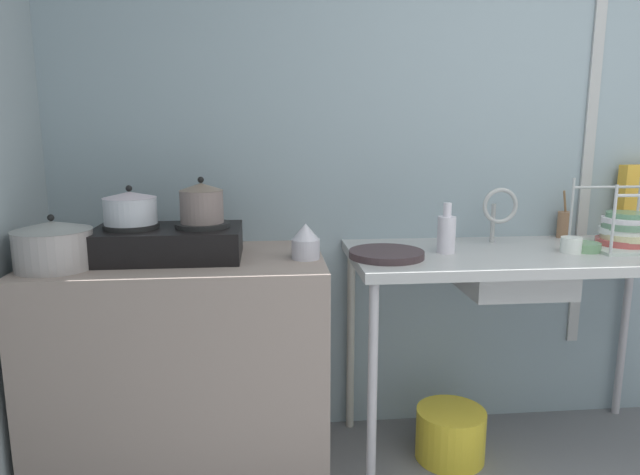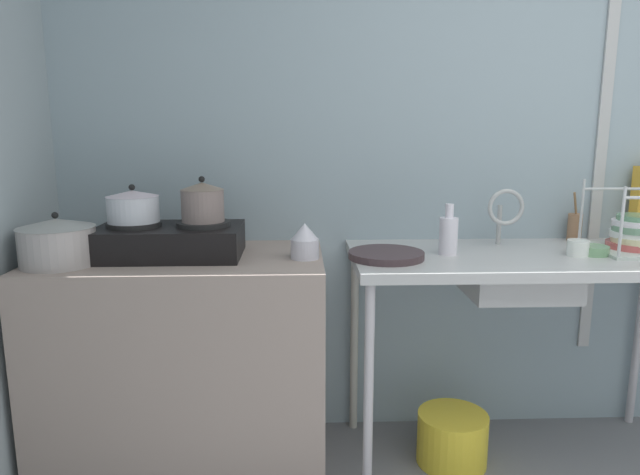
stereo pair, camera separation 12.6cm
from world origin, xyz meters
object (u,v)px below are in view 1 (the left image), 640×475
at_px(percolator, 306,242).
at_px(cup_by_rack, 571,245).
at_px(faucet, 499,208).
at_px(bottle_by_sink, 446,233).
at_px(pot_on_left_burner, 130,208).
at_px(cereal_box, 636,201).
at_px(utensil_jar, 564,224).
at_px(pot_beside_stove, 53,245).
at_px(frying_pan, 386,254).
at_px(stove, 168,242).
at_px(bucket_on_floor, 450,434).
at_px(pot_on_right_burner, 202,203).
at_px(sink_basin, 513,272).
at_px(small_bowl_on_drainboard, 585,247).
at_px(dish_rack, 624,232).

xyz_separation_m(percolator, cup_by_rack, (1.07, 0.01, -0.04)).
distance_m(faucet, bottle_by_sink, 0.31).
bearing_deg(pot_on_left_burner, percolator, -4.88).
relative_size(cereal_box, utensil_jar, 1.51).
xyz_separation_m(pot_beside_stove, bottle_by_sink, (1.47, 0.12, -0.01)).
relative_size(frying_pan, cereal_box, 0.89).
bearing_deg(stove, bottle_by_sink, -0.41).
xyz_separation_m(cereal_box, utensil_jar, (-0.34, -0.00, -0.10)).
relative_size(cereal_box, bucket_on_floor, 1.13).
bearing_deg(pot_on_right_burner, frying_pan, -5.38).
xyz_separation_m(pot_on_left_burner, sink_basin, (1.51, -0.01, -0.28)).
xyz_separation_m(bottle_by_sink, bucket_on_floor, (0.05, -0.03, -0.87)).
distance_m(pot_on_left_burner, percolator, 0.67).
bearing_deg(pot_on_left_burner, bucket_on_floor, -1.50).
bearing_deg(frying_pan, pot_beside_stove, -177.17).
bearing_deg(utensil_jar, cup_by_rack, -113.66).
bearing_deg(small_bowl_on_drainboard, dish_rack, 15.29).
height_order(percolator, cereal_box, cereal_box).
height_order(percolator, frying_pan, percolator).
xyz_separation_m(pot_on_right_burner, bucket_on_floor, (1.01, -0.03, -1.00)).
bearing_deg(percolator, bottle_by_sink, 4.87).
bearing_deg(utensil_jar, cereal_box, 0.48).
bearing_deg(faucet, pot_on_right_burner, -174.18).
xyz_separation_m(faucet, bottle_by_sink, (-0.27, -0.13, -0.08)).
height_order(pot_beside_stove, cup_by_rack, pot_beside_stove).
bearing_deg(sink_basin, pot_beside_stove, -176.22).
distance_m(cereal_box, bucket_on_floor, 1.36).
distance_m(stove, faucet, 1.37).
xyz_separation_m(pot_beside_stove, cup_by_rack, (1.97, 0.08, -0.06)).
height_order(dish_rack, small_bowl_on_drainboard, dish_rack).
bearing_deg(cup_by_rack, pot_beside_stove, -177.77).
bearing_deg(small_bowl_on_drainboard, pot_on_left_burner, 178.99).
relative_size(pot_on_right_burner, bottle_by_sink, 0.87).
height_order(frying_pan, bottle_by_sink, bottle_by_sink).
xyz_separation_m(faucet, cup_by_rack, (0.23, -0.17, -0.13)).
height_order(faucet, frying_pan, faucet).
bearing_deg(pot_beside_stove, frying_pan, 2.83).
relative_size(pot_on_left_burner, small_bowl_on_drainboard, 1.62).
distance_m(dish_rack, bottle_by_sink, 0.78).
distance_m(dish_rack, small_bowl_on_drainboard, 0.22).
distance_m(pot_on_left_burner, faucet, 1.50).
distance_m(stove, pot_on_left_burner, 0.19).
xyz_separation_m(stove, pot_on_left_burner, (-0.13, -0.00, 0.13)).
distance_m(pot_beside_stove, utensil_jar, 2.14).
xyz_separation_m(sink_basin, dish_rack, (0.49, 0.03, 0.15)).
distance_m(bottle_by_sink, utensil_jar, 0.69).
height_order(dish_rack, bucket_on_floor, dish_rack).
bearing_deg(small_bowl_on_drainboard, cup_by_rack, -165.61).
bearing_deg(cereal_box, percolator, -176.84).
height_order(sink_basin, utensil_jar, utensil_jar).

